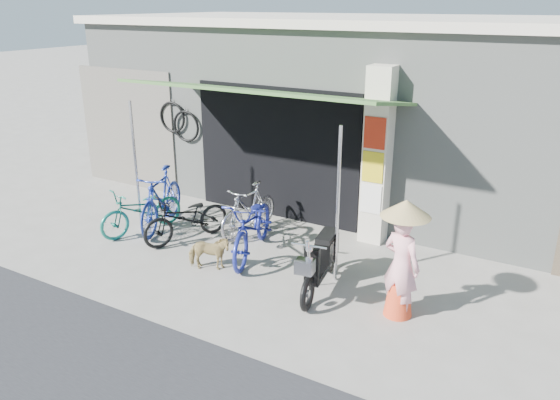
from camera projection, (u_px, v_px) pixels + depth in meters
The scene contains 13 objects.
ground at pixel (258, 286), 8.01m from camera, with size 80.00×80.00×0.00m, color gray.
bicycle_shop at pixel (385, 107), 11.53m from camera, with size 12.30×5.30×3.66m.
shop_pillar at pixel (378, 157), 9.09m from camera, with size 0.42×0.44×3.00m.
awning at pixel (262, 94), 8.90m from camera, with size 4.60×1.88×2.72m.
neighbour_left at pixel (128, 129), 12.03m from camera, with size 2.60×0.06×2.60m, color #6B665B.
bike_teal at pixel (142, 210), 9.77m from camera, with size 0.56×1.61×0.85m, color #1A7563.
bike_blue at pixel (161, 199), 9.95m from camera, with size 0.52×1.83×1.10m, color #2238A0.
bike_black at pixel (187, 218), 9.41m from camera, with size 0.56×1.61×0.85m, color black.
bike_silver at pixel (249, 209), 9.71m from camera, with size 0.43×1.53×0.92m, color #B3B2B7.
bike_navy at pixel (253, 226), 8.85m from camera, with size 0.67×1.93×1.02m, color navy.
street_dog at pixel (209, 253), 8.42m from camera, with size 0.31×0.67×0.57m, color #977950.
moped at pixel (321, 261), 7.82m from camera, with size 0.55×1.68×0.96m.
nun at pixel (402, 259), 7.02m from camera, with size 0.64×0.64×1.63m.
Camera 1 is at (3.83, -5.98, 3.93)m, focal length 35.00 mm.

